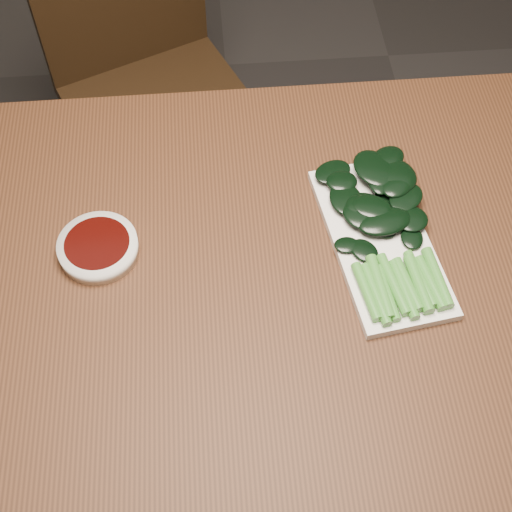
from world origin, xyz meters
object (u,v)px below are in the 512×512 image
at_px(gai_lan, 385,219).
at_px(serving_plate, 380,241).
at_px(sauce_bowl, 98,247).
at_px(table, 261,305).
at_px(chair_far, 148,74).

bearing_deg(gai_lan, serving_plate, -109.79).
bearing_deg(sauce_bowl, gai_lan, 0.85).
bearing_deg(serving_plate, table, -164.80).
xyz_separation_m(chair_far, serving_plate, (0.38, -0.70, 0.27)).
distance_m(sauce_bowl, serving_plate, 0.42).
distance_m(table, serving_plate, 0.20).
height_order(chair_far, serving_plate, chair_far).
relative_size(chair_far, gai_lan, 2.74).
xyz_separation_m(table, sauce_bowl, (-0.24, 0.07, 0.08)).
bearing_deg(table, chair_far, 104.82).
bearing_deg(sauce_bowl, serving_plate, -2.66).
height_order(chair_far, sauce_bowl, chair_far).
height_order(table, serving_plate, serving_plate).
relative_size(chair_far, sauce_bowl, 7.55).
xyz_separation_m(sauce_bowl, gai_lan, (0.43, 0.01, 0.01)).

